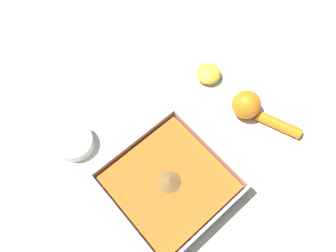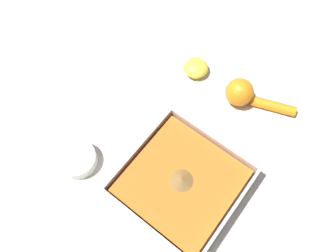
# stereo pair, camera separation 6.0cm
# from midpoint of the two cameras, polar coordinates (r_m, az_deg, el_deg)

# --- Properties ---
(ground_plane) EXTENTS (4.00, 4.00, 0.00)m
(ground_plane) POSITION_cam_midpoint_polar(r_m,az_deg,el_deg) (0.71, -1.22, -10.75)
(ground_plane) COLOR beige
(square_dish) EXTENTS (0.23, 0.23, 0.05)m
(square_dish) POSITION_cam_midpoint_polar(r_m,az_deg,el_deg) (0.69, -0.17, -10.10)
(square_dish) COLOR silver
(square_dish) RESTS_ON ground_plane
(spice_bowl) EXTENTS (0.09, 0.09, 0.03)m
(spice_bowl) POSITION_cam_midpoint_polar(r_m,az_deg,el_deg) (0.75, -17.77, -5.76)
(spice_bowl) COLOR silver
(spice_bowl) RESTS_ON ground_plane
(lemon_squeezer) EXTENTS (0.09, 0.17, 0.07)m
(lemon_squeezer) POSITION_cam_midpoint_polar(r_m,az_deg,el_deg) (0.78, 11.16, 5.22)
(lemon_squeezer) COLOR orange
(lemon_squeezer) RESTS_ON ground_plane
(lemon_half) EXTENTS (0.06, 0.06, 0.03)m
(lemon_half) POSITION_cam_midpoint_polar(r_m,az_deg,el_deg) (0.82, 2.77, 9.91)
(lemon_half) COLOR yellow
(lemon_half) RESTS_ON ground_plane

